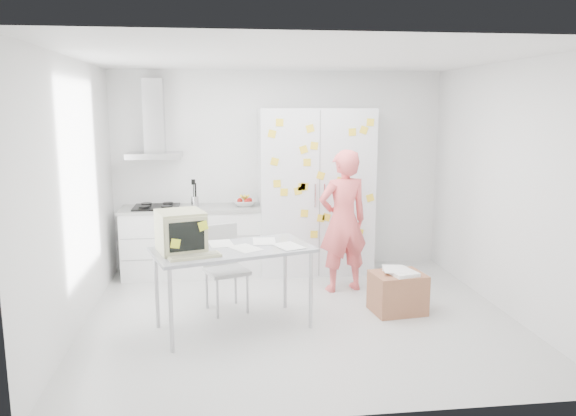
{
  "coord_description": "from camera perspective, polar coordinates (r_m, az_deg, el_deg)",
  "views": [
    {
      "loc": [
        -0.83,
        -5.67,
        2.22
      ],
      "look_at": [
        -0.04,
        0.72,
        1.06
      ],
      "focal_mm": 35.0,
      "sensor_mm": 36.0,
      "label": 1
    }
  ],
  "objects": [
    {
      "name": "desk",
      "position": [
        5.54,
        -8.87,
        -3.27
      ],
      "size": [
        1.71,
        1.2,
        1.23
      ],
      "rotation": [
        0.0,
        0.0,
        0.3
      ],
      "color": "#9DA0A7",
      "rests_on": "ground"
    },
    {
      "name": "cardboard_box",
      "position": [
        6.3,
        11.09,
        -8.37
      ],
      "size": [
        0.6,
        0.5,
        0.48
      ],
      "rotation": [
        0.0,
        0.0,
        0.12
      ],
      "color": "#A36746",
      "rests_on": "ground"
    },
    {
      "name": "tall_cabinet",
      "position": [
        7.53,
        2.79,
        1.69
      ],
      "size": [
        1.5,
        0.68,
        2.2
      ],
      "color": "silver",
      "rests_on": "ground"
    },
    {
      "name": "floor",
      "position": [
        6.14,
        1.19,
        -11.03
      ],
      "size": [
        4.5,
        4.0,
        0.02
      ],
      "primitive_type": "cube",
      "color": "silver",
      "rests_on": "ground"
    },
    {
      "name": "counter_run",
      "position": [
        7.58,
        -9.68,
        -3.23
      ],
      "size": [
        1.84,
        0.63,
        1.28
      ],
      "color": "white",
      "rests_on": "ground"
    },
    {
      "name": "person",
      "position": [
        6.79,
        5.62,
        -1.33
      ],
      "size": [
        0.71,
        0.55,
        1.73
      ],
      "primitive_type": "imported",
      "rotation": [
        0.0,
        0.0,
        3.37
      ],
      "color": "#F96061",
      "rests_on": "ground"
    },
    {
      "name": "walls",
      "position": [
        6.5,
        0.32,
        2.56
      ],
      "size": [
        4.52,
        4.01,
        2.7
      ],
      "color": "white",
      "rests_on": "ground"
    },
    {
      "name": "range_hood",
      "position": [
        7.55,
        -13.44,
        7.99
      ],
      "size": [
        0.7,
        0.48,
        1.01
      ],
      "color": "silver",
      "rests_on": "walls"
    },
    {
      "name": "chair",
      "position": [
        6.24,
        -6.53,
        -5.52
      ],
      "size": [
        0.54,
        0.54,
        0.94
      ],
      "rotation": [
        0.0,
        0.0,
        0.35
      ],
      "color": "#ADADAB",
      "rests_on": "ground"
    },
    {
      "name": "ceiling",
      "position": [
        5.75,
        1.29,
        15.04
      ],
      "size": [
        4.5,
        4.0,
        0.02
      ],
      "primitive_type": "cube",
      "color": "white",
      "rests_on": "walls"
    }
  ]
}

